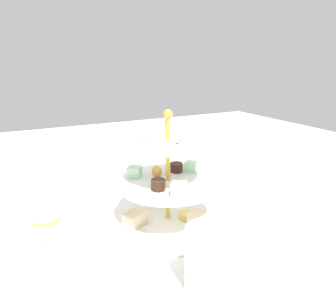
% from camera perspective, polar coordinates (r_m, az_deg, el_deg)
% --- Properties ---
extents(ground_plane, '(2.40, 2.40, 0.00)m').
position_cam_1_polar(ground_plane, '(0.73, -0.00, -14.22)').
color(ground_plane, silver).
extents(tiered_serving_stand, '(0.28, 0.28, 0.26)m').
position_cam_1_polar(tiered_serving_stand, '(0.69, 0.04, -8.43)').
color(tiered_serving_stand, white).
rests_on(tiered_serving_stand, ground_plane).
extents(water_glass_tall_right, '(0.07, 0.07, 0.14)m').
position_cam_1_polar(water_glass_tall_right, '(0.93, 0.70, -2.97)').
color(water_glass_tall_right, silver).
rests_on(water_glass_tall_right, ground_plane).
extents(water_glass_short_left, '(0.06, 0.06, 0.07)m').
position_cam_1_polar(water_glass_short_left, '(0.58, -17.95, -19.33)').
color(water_glass_short_left, silver).
rests_on(water_glass_short_left, ground_plane).
extents(teacup_with_saucer, '(0.09, 0.09, 0.05)m').
position_cam_1_polar(teacup_with_saucer, '(0.70, -21.71, -14.44)').
color(teacup_with_saucer, white).
rests_on(teacup_with_saucer, ground_plane).
extents(butter_knife_left, '(0.08, 0.16, 0.00)m').
position_cam_1_polar(butter_knife_left, '(0.81, 21.78, -11.84)').
color(butter_knife_left, silver).
rests_on(butter_knife_left, ground_plane).
extents(butter_knife_right, '(0.14, 0.12, 0.00)m').
position_cam_1_polar(butter_knife_right, '(0.90, -17.02, -8.88)').
color(butter_knife_right, silver).
rests_on(butter_knife_right, ground_plane).
extents(water_glass_mid_back, '(0.06, 0.06, 0.11)m').
position_cam_1_polar(water_glass_mid_back, '(0.52, 6.64, -20.60)').
color(water_glass_mid_back, silver).
rests_on(water_glass_mid_back, ground_plane).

